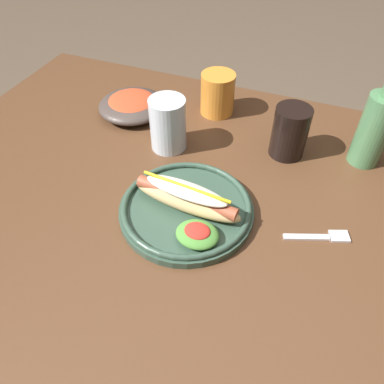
{
  "coord_description": "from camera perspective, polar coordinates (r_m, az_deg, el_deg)",
  "views": [
    {
      "loc": [
        0.21,
        -0.5,
        1.3
      ],
      "look_at": [
        0.02,
        -0.02,
        0.77
      ],
      "focal_mm": 35.45,
      "sensor_mm": 36.0,
      "label": 1
    }
  ],
  "objects": [
    {
      "name": "water_cup",
      "position": [
        0.86,
        -3.65,
        10.14
      ],
      "size": [
        0.08,
        0.08,
        0.12
      ],
      "primitive_type": "cylinder",
      "color": "silver",
      "rests_on": "dining_table"
    },
    {
      "name": "extra_cup",
      "position": [
        0.99,
        3.87,
        14.54
      ],
      "size": [
        0.09,
        0.09,
        0.11
      ],
      "primitive_type": "cylinder",
      "color": "orange",
      "rests_on": "dining_table"
    },
    {
      "name": "hot_dog_plate",
      "position": [
        0.73,
        -0.77,
        -2.25
      ],
      "size": [
        0.26,
        0.26,
        0.08
      ],
      "color": "#334C3D",
      "rests_on": "dining_table"
    },
    {
      "name": "glass_bottle",
      "position": [
        0.89,
        25.87,
        8.86
      ],
      "size": [
        0.07,
        0.07,
        0.24
      ],
      "color": "#4C7F51",
      "rests_on": "dining_table"
    },
    {
      "name": "side_bowl",
      "position": [
        1.01,
        -9.01,
        12.86
      ],
      "size": [
        0.17,
        0.17,
        0.05
      ],
      "color": "#423833",
      "rests_on": "dining_table"
    },
    {
      "name": "soda_cup",
      "position": [
        0.87,
        14.51,
        8.75
      ],
      "size": [
        0.08,
        0.08,
        0.12
      ],
      "primitive_type": "cylinder",
      "color": "black",
      "rests_on": "dining_table"
    },
    {
      "name": "ground_plane",
      "position": [
        1.41,
        -0.69,
        -21.98
      ],
      "size": [
        8.0,
        8.0,
        0.0
      ],
      "primitive_type": "plane",
      "color": "brown"
    },
    {
      "name": "fork",
      "position": [
        0.74,
        18.96,
        -6.48
      ],
      "size": [
        0.12,
        0.06,
        0.0
      ],
      "rotation": [
        0.0,
        0.0,
        0.35
      ],
      "color": "silver",
      "rests_on": "dining_table"
    },
    {
      "name": "dining_table",
      "position": [
        0.85,
        -1.06,
        -5.02
      ],
      "size": [
        1.23,
        0.91,
        0.74
      ],
      "color": "#51331E",
      "rests_on": "ground_plane"
    }
  ]
}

